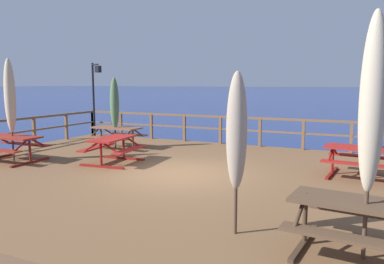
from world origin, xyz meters
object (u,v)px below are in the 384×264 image
(patio_umbrella_tall_back_right, at_px, (370,95))
(patio_umbrella_tall_mid_right, at_px, (237,132))
(picnic_table_mid_left, at_px, (113,145))
(picnic_table_back_left, at_px, (116,133))
(picnic_table_mid_right, at_px, (11,143))
(picnic_table_back_right, at_px, (359,216))
(picnic_table_front_left, at_px, (363,156))
(patio_umbrella_tall_mid_left, at_px, (10,96))
(lamp_post_hooked, at_px, (95,88))
(patio_umbrella_short_front, at_px, (115,103))
(patio_umbrella_short_back, at_px, (372,104))

(patio_umbrella_tall_back_right, distance_m, patio_umbrella_tall_mid_right, 4.98)
(picnic_table_mid_left, bearing_deg, picnic_table_back_left, 124.16)
(patio_umbrella_tall_mid_right, bearing_deg, picnic_table_mid_right, 163.22)
(picnic_table_back_right, bearing_deg, picnic_table_mid_left, 152.64)
(picnic_table_front_left, relative_size, patio_umbrella_tall_mid_left, 0.62)
(picnic_table_front_left, distance_m, picnic_table_mid_right, 9.90)
(lamp_post_hooked, bearing_deg, picnic_table_front_left, -14.87)
(patio_umbrella_tall_mid_left, bearing_deg, patio_umbrella_tall_mid_right, -17.14)
(patio_umbrella_short_front, distance_m, patio_umbrella_tall_mid_right, 8.54)
(picnic_table_back_right, distance_m, picnic_table_mid_left, 7.53)
(picnic_table_front_left, relative_size, patio_umbrella_short_front, 0.75)
(picnic_table_mid_left, relative_size, patio_umbrella_short_front, 0.68)
(patio_umbrella_short_back, xyz_separation_m, patio_umbrella_tall_mid_left, (-9.68, 2.51, -0.12))
(picnic_table_mid_right, relative_size, patio_umbrella_short_front, 0.76)
(picnic_table_mid_left, bearing_deg, picnic_table_back_right, -27.36)
(patio_umbrella_short_back, bearing_deg, lamp_post_hooked, 144.65)
(patio_umbrella_short_back, bearing_deg, picnic_table_front_left, 91.15)
(picnic_table_mid_left, bearing_deg, patio_umbrella_tall_back_right, 9.97)
(picnic_table_mid_left, relative_size, patio_umbrella_tall_mid_right, 0.69)
(picnic_table_back_left, xyz_separation_m, patio_umbrella_tall_back_right, (8.21, -1.01, 1.51))
(patio_umbrella_tall_back_right, height_order, lamp_post_hooked, patio_umbrella_tall_back_right)
(picnic_table_front_left, xyz_separation_m, picnic_table_mid_left, (-6.66, -1.26, -0.01))
(picnic_table_mid_right, xyz_separation_m, picnic_table_mid_left, (2.96, 1.06, -0.01))
(patio_umbrella_short_front, bearing_deg, picnic_table_back_left, 46.08)
(picnic_table_mid_left, distance_m, patio_umbrella_tall_mid_right, 6.10)
(patio_umbrella_tall_mid_left, distance_m, patio_umbrella_tall_mid_right, 8.23)
(picnic_table_back_right, xyz_separation_m, lamp_post_hooked, (-10.64, 7.53, 1.56))
(picnic_table_mid_right, height_order, patio_umbrella_short_back, patio_umbrella_short_back)
(picnic_table_front_left, distance_m, patio_umbrella_short_front, 8.30)
(picnic_table_mid_left, height_order, patio_umbrella_short_back, patio_umbrella_short_back)
(patio_umbrella_short_back, xyz_separation_m, patio_umbrella_short_front, (-8.28, 5.68, -0.45))
(patio_umbrella_short_front, bearing_deg, lamp_post_hooked, 141.78)
(patio_umbrella_tall_back_right, bearing_deg, patio_umbrella_short_front, 173.25)
(picnic_table_mid_right, height_order, picnic_table_back_left, same)
(picnic_table_back_left, relative_size, patio_umbrella_tall_back_right, 0.56)
(picnic_table_front_left, xyz_separation_m, lamp_post_hooked, (-10.61, 2.82, 1.56))
(patio_umbrella_tall_mid_left, bearing_deg, picnic_table_back_right, -14.26)
(patio_umbrella_short_front, bearing_deg, patio_umbrella_tall_mid_right, -40.97)
(picnic_table_back_right, xyz_separation_m, patio_umbrella_short_back, (0.07, -0.06, 1.51))
(picnic_table_mid_right, xyz_separation_m, patio_umbrella_short_back, (9.73, -2.46, 1.51))
(patio_umbrella_tall_mid_left, bearing_deg, picnic_table_front_left, 13.34)
(picnic_table_mid_right, relative_size, patio_umbrella_tall_mid_left, 0.63)
(picnic_table_back_right, bearing_deg, patio_umbrella_short_back, -40.57)
(patio_umbrella_tall_back_right, height_order, patio_umbrella_tall_mid_left, patio_umbrella_tall_back_right)
(patio_umbrella_short_back, bearing_deg, patio_umbrella_tall_back_right, 90.46)
(picnic_table_back_right, distance_m, picnic_table_mid_right, 9.94)
(picnic_table_back_right, xyz_separation_m, patio_umbrella_tall_mid_right, (-1.76, 0.02, 1.05))
(picnic_table_back_right, relative_size, patio_umbrella_tall_back_right, 0.59)
(patio_umbrella_short_back, xyz_separation_m, patio_umbrella_tall_back_right, (-0.04, 4.71, -0.00))
(patio_umbrella_short_back, distance_m, patio_umbrella_tall_mid_right, 1.89)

